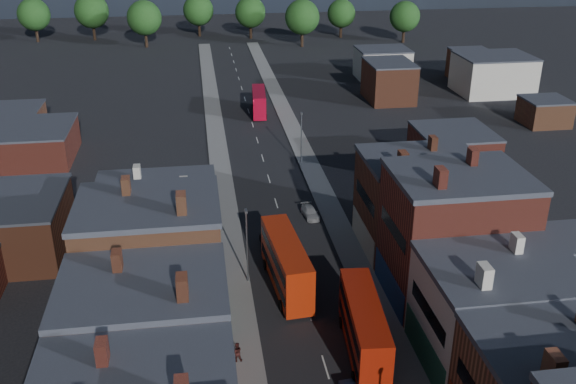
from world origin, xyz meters
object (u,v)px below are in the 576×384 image
object	(u,v)px
car_2	(272,243)
ped_1	(237,352)
bus_0	(286,263)
car_3	(310,212)
bus_2	(259,102)
bus_1	(364,327)

from	to	relation	value
car_2	ped_1	size ratio (longest dim) A/B	2.51
bus_0	car_3	distance (m)	16.14
bus_2	car_3	bearing A→B (deg)	-83.08
bus_1	car_2	size ratio (longest dim) A/B	2.59
bus_0	bus_2	bearing A→B (deg)	82.01
car_2	car_3	distance (m)	8.91
bus_0	bus_2	xyz separation A→B (m)	(3.27, 57.40, -0.46)
bus_2	car_2	distance (m)	49.40
car_2	bus_2	bearing A→B (deg)	77.78
bus_0	car_3	xyz separation A→B (m)	(5.12, 15.15, -2.20)
bus_1	car_3	xyz separation A→B (m)	(0.12, 26.26, -2.09)
bus_2	ped_1	size ratio (longest dim) A/B	5.62
car_2	car_3	xyz separation A→B (m)	(5.53, 6.98, -0.04)
bus_0	ped_1	xyz separation A→B (m)	(-5.70, -10.75, -1.77)
ped_1	bus_1	bearing A→B (deg)	176.28
car_3	bus_1	bearing A→B (deg)	-96.11
bus_0	car_2	size ratio (longest dim) A/B	2.70
bus_2	car_3	world-z (taller)	bus_2
bus_1	bus_2	world-z (taller)	bus_1
bus_0	ped_1	world-z (taller)	bus_0
bus_1	bus_2	size ratio (longest dim) A/B	1.15
bus_1	car_2	bearing A→B (deg)	110.40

